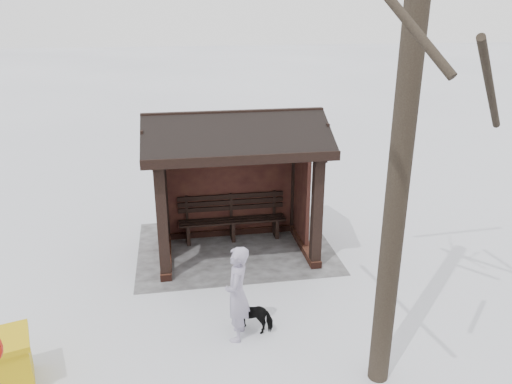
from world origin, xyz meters
TOP-DOWN VIEW (x-y plane):
  - ground at (0.00, 0.00)m, footprint 120.00×120.00m
  - trampled_patch at (0.00, -0.20)m, footprint 4.20×3.20m
  - bus_shelter at (0.00, -0.16)m, footprint 3.60×2.40m
  - pedestrian at (0.36, 2.94)m, footprint 0.53×0.67m
  - dog at (0.09, 2.75)m, footprint 0.78×0.58m

SIDE VIEW (x-z plane):
  - ground at x=0.00m, z-range 0.00..0.00m
  - trampled_patch at x=0.00m, z-range 0.00..0.02m
  - dog at x=0.09m, z-range 0.00..0.60m
  - pedestrian at x=0.36m, z-range 0.00..1.59m
  - bus_shelter at x=0.00m, z-range 0.62..3.71m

